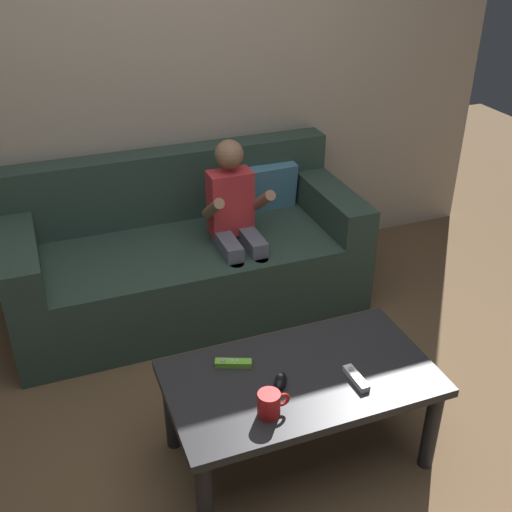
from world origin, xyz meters
name	(u,v)px	position (x,y,z in m)	size (l,w,h in m)	color
ground_plane	(293,497)	(0.00, 0.00, 0.00)	(8.08, 8.08, 0.00)	brown
wall_back	(157,58)	(0.00, 1.83, 1.25)	(4.04, 0.05, 2.50)	#B2A38E
couch	(186,256)	(-0.01, 1.44, 0.29)	(1.83, 0.80, 0.79)	#2D4238
person_seated_on_couch	(236,221)	(0.22, 1.26, 0.54)	(0.32, 0.39, 0.94)	slate
coffee_table	(300,387)	(0.10, 0.19, 0.35)	(1.01, 0.56, 0.42)	#232326
game_remote_lime_near_edge	(233,363)	(-0.12, 0.33, 0.43)	(0.14, 0.09, 0.03)	#72C638
nunchuk_black	(280,381)	(0.01, 0.16, 0.44)	(0.09, 0.10, 0.05)	black
game_remote_white_far_corner	(356,378)	(0.28, 0.09, 0.43)	(0.04, 0.14, 0.03)	white
coffee_mug	(270,404)	(-0.09, 0.04, 0.46)	(0.12, 0.08, 0.09)	red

